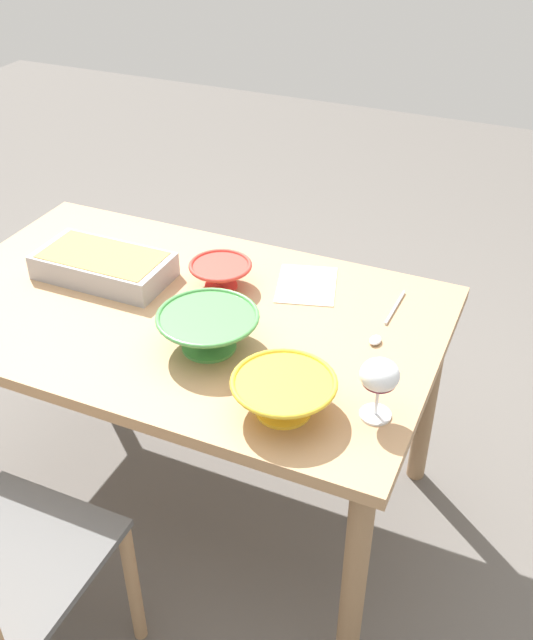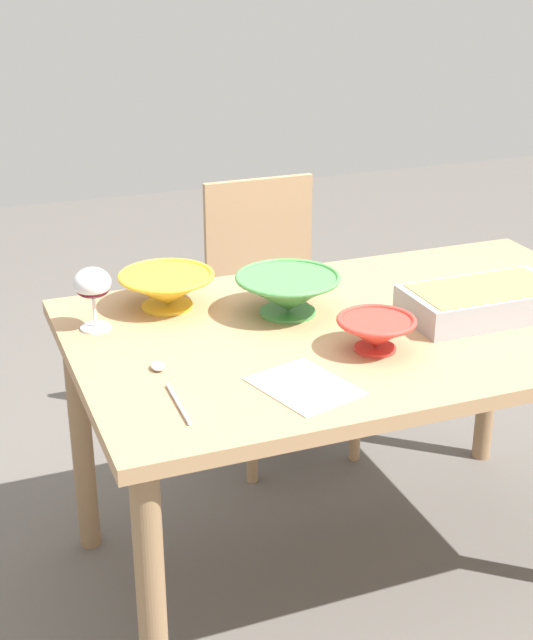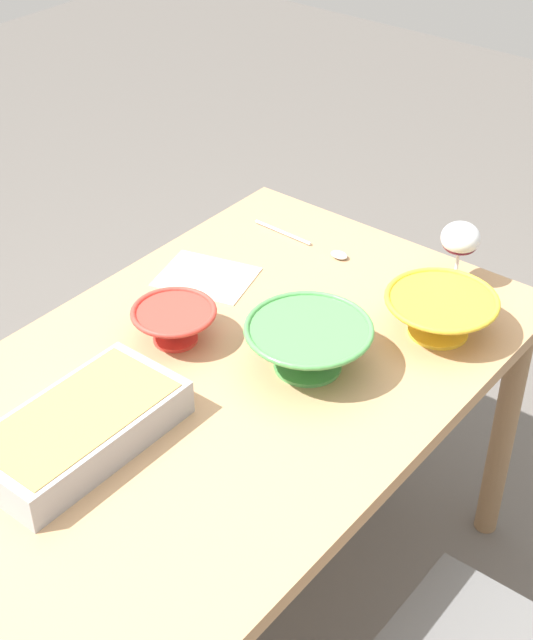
# 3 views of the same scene
# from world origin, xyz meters

# --- Properties ---
(ground_plane) EXTENTS (8.00, 8.00, 0.00)m
(ground_plane) POSITION_xyz_m (0.00, 0.00, 0.00)
(ground_plane) COLOR #5B5651
(dining_table) EXTENTS (1.42, 0.87, 0.73)m
(dining_table) POSITION_xyz_m (0.00, 0.00, 0.65)
(dining_table) COLOR tan
(dining_table) RESTS_ON ground_plane
(wine_glass) EXTENTS (0.09, 0.09, 0.15)m
(wine_glass) POSITION_xyz_m (-0.62, 0.20, 0.84)
(wine_glass) COLOR white
(wine_glass) RESTS_ON dining_table
(casserole_dish) EXTENTS (0.39, 0.20, 0.07)m
(casserole_dish) POSITION_xyz_m (0.29, -0.06, 0.77)
(casserole_dish) COLOR #99999E
(casserole_dish) RESTS_ON dining_table
(mixing_bowl) EXTENTS (0.26, 0.26, 0.10)m
(mixing_bowl) POSITION_xyz_m (-0.15, 0.12, 0.79)
(mixing_bowl) COLOR #4C994C
(mixing_bowl) RESTS_ON dining_table
(small_bowl) EXTENTS (0.24, 0.24, 0.09)m
(small_bowl) POSITION_xyz_m (-0.42, 0.27, 0.78)
(small_bowl) COLOR yellow
(small_bowl) RESTS_ON dining_table
(serving_bowl) EXTENTS (0.18, 0.18, 0.08)m
(serving_bowl) POSITION_xyz_m (-0.05, -0.15, 0.78)
(serving_bowl) COLOR red
(serving_bowl) RESTS_ON dining_table
(serving_spoon) EXTENTS (0.03, 0.28, 0.01)m
(serving_spoon) POSITION_xyz_m (-0.54, -0.13, 0.74)
(serving_spoon) COLOR silver
(serving_spoon) RESTS_ON dining_table
(napkin) EXTENTS (0.22, 0.25, 0.00)m
(napkin) POSITION_xyz_m (-0.27, -0.26, 0.73)
(napkin) COLOR beige
(napkin) RESTS_ON dining_table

